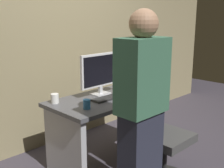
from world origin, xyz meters
TOP-DOWN VIEW (x-y plane):
  - ground_plane at (0.00, 0.00)m, footprint 9.00×9.00m
  - wall_back at (0.00, 0.87)m, footprint 6.40×0.10m
  - desk at (0.00, 0.00)m, footprint 1.31×0.67m
  - office_chair at (0.08, -0.63)m, footprint 0.52×0.52m
  - person_at_desk at (-0.39, -0.78)m, footprint 0.40×0.24m
  - monitor at (-0.00, 0.13)m, footprint 0.54×0.15m
  - keyboard at (-0.03, -0.05)m, footprint 0.43×0.13m
  - mouse at (0.25, -0.06)m, footprint 0.06×0.10m
  - cup_near_keyboard at (-0.43, -0.15)m, footprint 0.07×0.07m
  - cup_by_monitor at (-0.54, 0.22)m, footprint 0.08×0.08m
  - book_stack at (0.43, 0.05)m, footprint 0.22×0.18m
  - cell_phone at (0.43, -0.13)m, footprint 0.10×0.16m

SIDE VIEW (x-z plane):
  - ground_plane at x=0.00m, z-range 0.00..0.00m
  - office_chair at x=0.08m, z-range -0.04..0.90m
  - desk at x=0.00m, z-range 0.13..0.87m
  - cell_phone at x=0.43m, z-range 0.74..0.74m
  - keyboard at x=-0.03m, z-range 0.74..0.76m
  - mouse at x=0.25m, z-range 0.74..0.77m
  - cup_near_keyboard at x=-0.43m, z-range 0.74..0.83m
  - cup_by_monitor at x=-0.54m, z-range 0.74..0.83m
  - book_stack at x=0.43m, z-range 0.74..0.90m
  - person_at_desk at x=-0.39m, z-range 0.02..1.66m
  - monitor at x=0.00m, z-range 0.76..1.22m
  - wall_back at x=0.00m, z-range 0.00..3.00m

